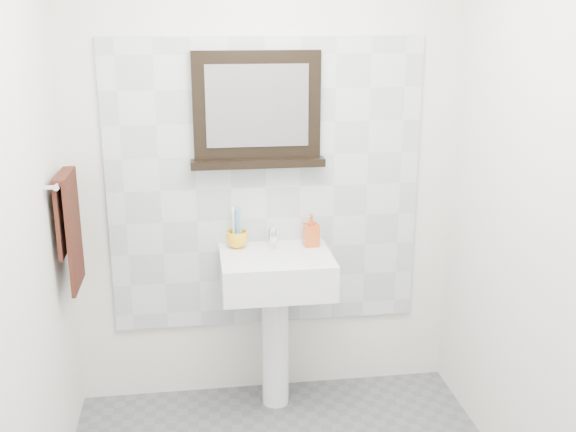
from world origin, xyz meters
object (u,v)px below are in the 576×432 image
at_px(pedestal_sink, 276,288).
at_px(toothbrush_cup, 237,239).
at_px(soap_dispenser, 311,230).
at_px(hand_towel, 69,222).
at_px(framed_mirror, 257,112).

height_order(pedestal_sink, toothbrush_cup, pedestal_sink).
height_order(soap_dispenser, hand_towel, hand_towel).
xyz_separation_m(toothbrush_cup, soap_dispenser, (0.38, -0.02, 0.04)).
height_order(toothbrush_cup, hand_towel, hand_towel).
xyz_separation_m(pedestal_sink, toothbrush_cup, (-0.18, 0.13, 0.23)).
bearing_deg(pedestal_sink, soap_dispenser, 27.94).
bearing_deg(framed_mirror, soap_dispenser, -17.53).
bearing_deg(hand_towel, toothbrush_cup, 12.59).
bearing_deg(hand_towel, pedestal_sink, 2.83).
height_order(framed_mirror, hand_towel, framed_mirror).
bearing_deg(toothbrush_cup, framed_mirror, 27.23).
relative_size(toothbrush_cup, framed_mirror, 0.16).
distance_m(soap_dispenser, framed_mirror, 0.66).
bearing_deg(framed_mirror, hand_towel, -165.39).
bearing_deg(soap_dispenser, hand_towel, -176.60).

